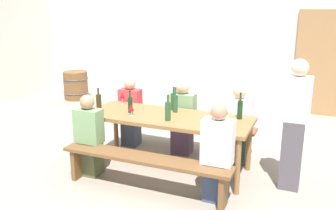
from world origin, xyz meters
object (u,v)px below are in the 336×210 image
(tasting_table, at_px, (168,121))
(seated_guest_far_0, at_px, (131,113))
(wine_bottle_0, at_px, (173,101))
(wine_glass_2, at_px, (131,108))
(seated_guest_far_2, at_px, (238,127))
(seated_guest_near_0, at_px, (89,137))
(wine_barrel, at_px, (76,85))
(bench_near, at_px, (145,164))
(wine_bottle_4, at_px, (99,102))
(wine_glass_0, at_px, (228,108))
(seated_guest_far_1, at_px, (182,118))
(wine_bottle_5, at_px, (130,104))
(bench_far, at_px, (186,128))
(wine_bottle_1, at_px, (240,109))
(wooden_door, at_px, (319,64))
(wine_glass_3, at_px, (122,96))
(wine_bottle_2, at_px, (168,111))
(wine_glass_1, at_px, (223,116))
(standing_host, at_px, (294,127))
(seated_guest_near_1, at_px, (217,156))
(wine_bottle_3, at_px, (175,103))

(tasting_table, bearing_deg, seated_guest_far_0, 147.09)
(wine_bottle_0, relative_size, wine_glass_2, 2.11)
(wine_glass_2, distance_m, seated_guest_far_2, 1.52)
(seated_guest_far_0, bearing_deg, seated_guest_near_0, 0.30)
(wine_barrel, bearing_deg, seated_guest_near_0, -51.00)
(bench_near, distance_m, wine_glass_2, 0.87)
(wine_bottle_4, xyz_separation_m, seated_guest_far_0, (0.09, 0.74, -0.35))
(wine_bottle_0, xyz_separation_m, wine_glass_0, (0.78, -0.04, -0.01))
(seated_guest_far_1, bearing_deg, seated_guest_far_0, -90.00)
(wine_bottle_5, bearing_deg, seated_guest_far_0, 118.74)
(bench_far, distance_m, wine_bottle_1, 1.15)
(wooden_door, distance_m, wine_glass_3, 4.18)
(wine_glass_2, xyz_separation_m, wine_barrel, (-3.06, 2.87, -0.53))
(wine_bottle_1, xyz_separation_m, seated_guest_far_0, (-1.78, 0.33, -0.36))
(wine_bottle_2, bearing_deg, seated_guest_far_0, 141.74)
(seated_guest_far_1, bearing_deg, wine_bottle_2, 6.22)
(wine_glass_1, bearing_deg, seated_guest_far_2, 87.10)
(bench_near, bearing_deg, standing_host, 26.33)
(wine_bottle_0, relative_size, wine_bottle_5, 1.06)
(wine_glass_2, distance_m, seated_guest_near_1, 1.39)
(wine_bottle_1, relative_size, wine_barrel, 0.53)
(standing_host, bearing_deg, wine_glass_0, -12.14)
(wine_glass_0, relative_size, wine_glass_3, 0.92)
(wine_bottle_1, bearing_deg, wine_bottle_4, -167.66)
(wine_bottle_4, xyz_separation_m, seated_guest_far_2, (1.79, 0.74, -0.35))
(seated_guest_near_1, xyz_separation_m, seated_guest_far_2, (-0.01, 1.14, -0.02))
(tasting_table, height_order, wine_bottle_5, wine_bottle_5)
(wine_glass_3, distance_m, standing_host, 2.46)
(wine_glass_1, relative_size, wine_glass_3, 1.06)
(wine_glass_1, distance_m, seated_guest_far_2, 0.82)
(wine_bottle_0, bearing_deg, wine_barrel, 145.30)
(wooden_door, relative_size, wine_glass_0, 12.62)
(seated_guest_near_1, distance_m, wine_barrel, 5.45)
(wine_bottle_3, bearing_deg, standing_host, -4.90)
(tasting_table, distance_m, standing_host, 1.60)
(tasting_table, relative_size, wine_bottle_1, 6.37)
(wine_bottle_4, xyz_separation_m, wine_glass_3, (0.10, 0.47, 0.00))
(bench_near, relative_size, wine_glass_1, 11.06)
(wine_bottle_4, relative_size, wine_barrel, 0.50)
(tasting_table, relative_size, standing_host, 1.40)
(wine_bottle_3, bearing_deg, seated_guest_far_2, 24.48)
(wine_glass_2, distance_m, wine_glass_3, 0.61)
(seated_guest_far_1, height_order, standing_host, standing_host)
(bench_near, bearing_deg, seated_guest_near_1, 10.16)
(wooden_door, xyz_separation_m, seated_guest_far_2, (-0.95, -2.96, -0.53))
(tasting_table, xyz_separation_m, wine_bottle_0, (-0.04, 0.29, 0.20))
(wine_glass_1, xyz_separation_m, standing_host, (0.80, 0.23, -0.10))
(wooden_door, bearing_deg, bench_near, -112.73)
(wine_glass_3, bearing_deg, tasting_table, -18.93)
(bench_far, bearing_deg, bench_near, -90.00)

